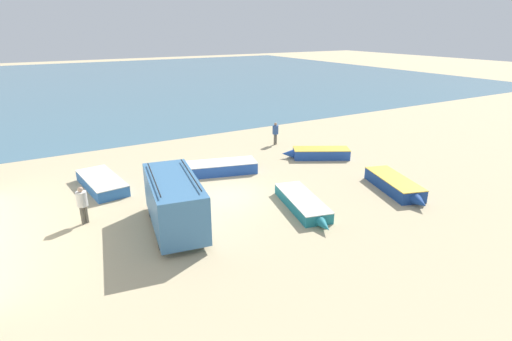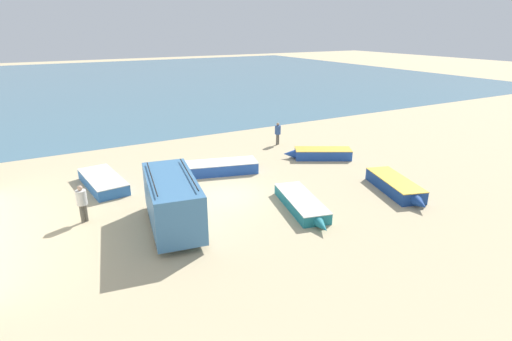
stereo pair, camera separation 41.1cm
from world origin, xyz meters
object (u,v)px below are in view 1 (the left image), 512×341
Objects in this scene: fishing_rowboat_1 at (303,204)px; fishing_rowboat_4 at (318,153)px; parked_van at (174,201)px; fishing_rowboat_2 at (218,168)px; fisherman_1 at (275,131)px; fishing_rowboat_0 at (396,185)px; fishing_rowboat_3 at (101,182)px; fisherman_0 at (82,202)px.

fishing_rowboat_4 is (5.70, 5.95, 0.05)m from fishing_rowboat_1.
parked_van is 1.01× the size of fishing_rowboat_2.
fishing_rowboat_2 is at bearing 92.15° from fisherman_1.
fishing_rowboat_2 is at bearing 23.31° from fishing_rowboat_4.
fishing_rowboat_2 reaches higher than fishing_rowboat_1.
fishing_rowboat_0 is 0.97× the size of fishing_rowboat_1.
fishing_rowboat_3 is 4.45m from fisherman_0.
fishing_rowboat_0 is 0.95× the size of fishing_rowboat_3.
parked_van reaches higher than fishing_rowboat_0.
fishing_rowboat_0 is 6.67m from fishing_rowboat_4.
fisherman_1 is (-0.72, 4.22, 0.67)m from fishing_rowboat_4.
fishing_rowboat_1 is 11.34m from fisherman_1.
fisherman_1 is at bearing -158.93° from fishing_rowboat_0.
fisherman_1 is at bearing -85.14° from fisherman_0.
fisherman_0 is at bearing 37.53° from fishing_rowboat_4.
fishing_rowboat_1 is 3.03× the size of fisherman_1.
fishing_rowboat_1 is at bearing -141.32° from fishing_rowboat_3.
fishing_rowboat_3 is (-13.57, 8.62, -0.03)m from fishing_rowboat_0.
parked_van is at bearing 102.67° from fisherman_1.
fishing_rowboat_3 is at bearing 21.15° from fishing_rowboat_4.
fishing_rowboat_2 is at bearing -154.48° from fishing_rowboat_1.
fishing_rowboat_3 is (-6.53, 1.21, -0.03)m from fishing_rowboat_2.
fishing_rowboat_3 is 13.14m from fisherman_1.
fishing_rowboat_2 is 6.64m from fishing_rowboat_3.
fishing_rowboat_2 is (4.60, 5.44, -0.95)m from parked_van.
fishing_rowboat_1 is (6.01, -1.25, -1.01)m from parked_van.
fishing_rowboat_2 reaches higher than fishing_rowboat_0.
fisherman_1 is at bearing -86.54° from fishing_rowboat_3.
fishing_rowboat_1 is 0.96× the size of fishing_rowboat_2.
fishing_rowboat_0 is 10.22m from fishing_rowboat_2.
fishing_rowboat_2 is at bearing -118.81° from fishing_rowboat_0.
fisherman_0 is (-3.38, 2.51, -0.23)m from parked_van.
fishing_rowboat_0 is at bearing -128.89° from fishing_rowboat_3.
fisherman_1 is (4.98, 10.16, 0.73)m from fishing_rowboat_1.
fisherman_1 reaches higher than fishing_rowboat_0.
parked_van is at bearing -170.28° from fishing_rowboat_3.
fishing_rowboat_4 is at bearing -170.58° from fishing_rowboat_2.
fisherman_0 is at bearing -98.21° from fishing_rowboat_1.
fishing_rowboat_1 is (-5.63, 0.72, -0.06)m from fishing_rowboat_0.
fishing_rowboat_1 is at bearing -79.59° from fishing_rowboat_0.
parked_van is 12.66m from fishing_rowboat_4.
parked_van is at bearing 51.13° from fishing_rowboat_4.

